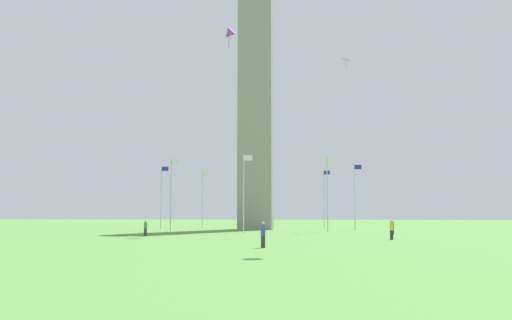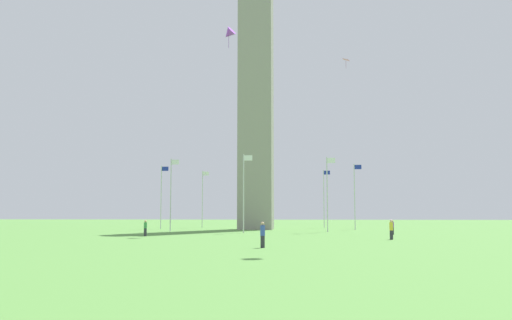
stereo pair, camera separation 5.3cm
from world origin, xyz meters
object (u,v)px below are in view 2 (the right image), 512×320
at_px(flagpole_e, 265,197).
at_px(person_purple_shirt, 392,227).
at_px(flagpole_se, 203,197).
at_px(flagpole_s, 161,195).
at_px(flagpole_ne, 324,196).
at_px(person_blue_shirt, 263,235).
at_px(flagpole_w, 244,190).
at_px(person_green_shirt, 145,228).
at_px(flagpole_sw, 171,192).
at_px(flagpole_n, 355,194).
at_px(kite_purple_delta, 229,34).
at_px(kite_pink_diamond, 346,60).
at_px(obelisk_monument, 256,79).
at_px(flagpole_nw, 328,191).
at_px(person_yellow_shirt, 391,230).

relative_size(flagpole_e, person_purple_shirt, 5.90).
xyz_separation_m(flagpole_se, flagpole_s, (-4.17, -10.07, 0.00)).
bearing_deg(flagpole_ne, person_blue_shirt, -95.73).
bearing_deg(flagpole_s, flagpole_w, -45.00).
relative_size(flagpole_se, person_green_shirt, 5.79).
height_order(flagpole_sw, person_blue_shirt, flagpole_sw).
bearing_deg(flagpole_ne, flagpole_n, -67.50).
bearing_deg(kite_purple_delta, flagpole_w, 37.14).
distance_m(flagpole_n, person_purple_shirt, 18.91).
distance_m(flagpole_w, kite_pink_diamond, 25.12).
height_order(obelisk_monument, kite_purple_delta, obelisk_monument).
xyz_separation_m(obelisk_monument, flagpole_nw, (10.12, -10.07, -17.21)).
height_order(flagpole_ne, person_purple_shirt, flagpole_ne).
height_order(flagpole_e, person_purple_shirt, flagpole_e).
height_order(flagpole_s, flagpole_nw, same).
relative_size(person_blue_shirt, person_green_shirt, 1.06).
bearing_deg(flagpole_e, kite_pink_diamond, -53.87).
xyz_separation_m(person_green_shirt, person_purple_shirt, (25.46, 6.72, -0.02)).
height_order(person_green_shirt, kite_purple_delta, kite_purple_delta).
height_order(flagpole_e, flagpole_sw, same).
bearing_deg(obelisk_monument, flagpole_nw, -44.85).
distance_m(flagpole_n, flagpole_ne, 10.90).
bearing_deg(flagpole_sw, person_yellow_shirt, -37.90).
distance_m(flagpole_ne, person_green_shirt, 39.95).
distance_m(flagpole_ne, flagpole_nw, 20.14).
distance_m(flagpole_n, kite_purple_delta, 29.25).
relative_size(flagpole_e, flagpole_s, 1.00).
distance_m(flagpole_ne, flagpole_s, 26.31).
bearing_deg(person_purple_shirt, flagpole_sw, 19.38).
height_order(flagpole_e, kite_pink_diamond, kite_pink_diamond).
distance_m(flagpole_w, person_yellow_shirt, 21.91).
relative_size(flagpole_n, kite_pink_diamond, 6.56).
distance_m(flagpole_n, flagpole_s, 28.48).
distance_m(obelisk_monument, flagpole_w, 22.34).
bearing_deg(flagpole_nw, flagpole_sw, 180.00).
xyz_separation_m(flagpole_ne, person_blue_shirt, (-5.24, -52.21, -4.25)).
height_order(obelisk_monument, kite_pink_diamond, obelisk_monument).
xyz_separation_m(person_green_shirt, person_yellow_shirt, (23.71, -4.66, 0.06)).
distance_m(person_green_shirt, person_purple_shirt, 26.33).
xyz_separation_m(person_yellow_shirt, kite_pink_diamond, (-1.98, 25.98, 22.91)).
distance_m(person_yellow_shirt, kite_pink_diamond, 34.69).
xyz_separation_m(flagpole_ne, flagpole_sw, (-20.14, -20.14, 0.00)).
bearing_deg(flagpole_n, kite_purple_delta, -135.77).
bearing_deg(obelisk_monument, flagpole_ne, 44.85).
relative_size(flagpole_n, flagpole_s, 1.00).
height_order(flagpole_e, person_yellow_shirt, flagpole_e).
relative_size(flagpole_n, flagpole_e, 1.00).
relative_size(person_blue_shirt, person_yellow_shirt, 0.99).
bearing_deg(flagpole_ne, person_yellow_shirt, -82.87).
relative_size(flagpole_w, person_blue_shirt, 5.46).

